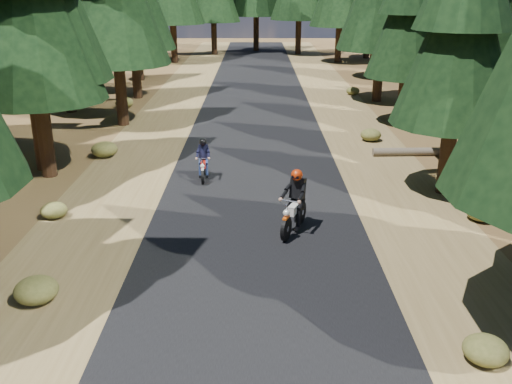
% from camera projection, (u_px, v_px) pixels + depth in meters
% --- Properties ---
extents(ground, '(120.00, 120.00, 0.00)m').
position_uv_depth(ground, '(256.00, 254.00, 14.26)').
color(ground, '#4B321B').
rests_on(ground, ground).
extents(road, '(6.00, 100.00, 0.01)m').
position_uv_depth(road, '(256.00, 187.00, 18.95)').
color(road, black).
rests_on(road, ground).
extents(shoulder_l, '(3.20, 100.00, 0.01)m').
position_uv_depth(shoulder_l, '(118.00, 187.00, 18.95)').
color(shoulder_l, brown).
rests_on(shoulder_l, ground).
extents(shoulder_r, '(3.20, 100.00, 0.01)m').
position_uv_depth(shoulder_r, '(394.00, 187.00, 18.95)').
color(shoulder_r, brown).
rests_on(shoulder_r, ground).
extents(log_near, '(5.16, 0.50, 0.32)m').
position_uv_depth(log_near, '(438.00, 151.00, 22.38)').
color(log_near, '#4C4233').
rests_on(log_near, ground).
extents(understory_shrubs, '(15.97, 32.85, 0.60)m').
position_uv_depth(understory_shrubs, '(295.00, 164.00, 20.45)').
color(understory_shrubs, '#474C1E').
rests_on(understory_shrubs, ground).
extents(rider_lead, '(1.27, 2.00, 1.72)m').
position_uv_depth(rider_lead, '(294.00, 212.00, 15.34)').
color(rider_lead, silver).
rests_on(rider_lead, road).
extents(rider_follow, '(0.52, 1.59, 1.40)m').
position_uv_depth(rider_follow, '(203.00, 166.00, 19.53)').
color(rider_follow, '#AB160B').
rests_on(rider_follow, road).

